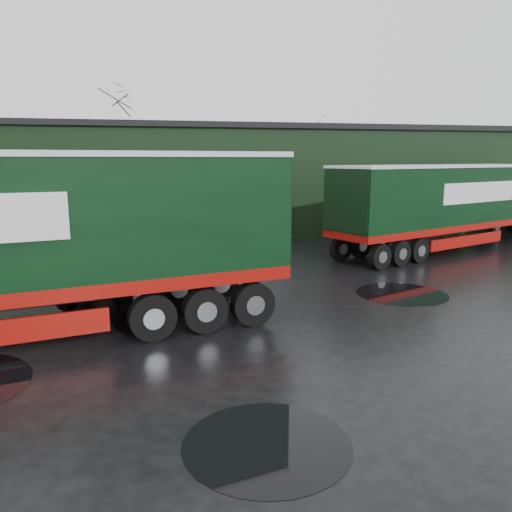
{
  "coord_description": "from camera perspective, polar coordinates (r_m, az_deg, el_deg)",
  "views": [
    {
      "loc": [
        -3.74,
        -12.21,
        4.4
      ],
      "look_at": [
        -0.76,
        1.31,
        1.7
      ],
      "focal_mm": 35.0,
      "sensor_mm": 36.0,
      "label": 1
    }
  ],
  "objects": [
    {
      "name": "ground",
      "position": [
        13.51,
        4.39,
        -8.01
      ],
      "size": [
        100.0,
        100.0,
        0.0
      ],
      "primitive_type": "plane",
      "color": "black"
    },
    {
      "name": "warehouse",
      "position": [
        32.74,
        -2.35,
        8.85
      ],
      "size": [
        32.4,
        12.4,
        6.3
      ],
      "color": "black",
      "rests_on": "ground"
    },
    {
      "name": "hero_tractor",
      "position": [
        16.92,
        -14.86,
        2.01
      ],
      "size": [
        4.42,
        6.48,
        3.71
      ],
      "primitive_type": null,
      "rotation": [
        0.0,
        0.0,
        -0.35
      ],
      "color": "#0C3618",
      "rests_on": "ground"
    },
    {
      "name": "lorry_right",
      "position": [
        25.23,
        20.1,
        5.11
      ],
      "size": [
        15.75,
        8.55,
        4.18
      ],
      "primitive_type": null,
      "rotation": [
        0.0,
        0.0,
        -1.18
      ],
      "color": "silver",
      "rests_on": "ground"
    },
    {
      "name": "wash_bucket",
      "position": [
        19.03,
        -5.49,
        -1.95
      ],
      "size": [
        0.36,
        0.36,
        0.29
      ],
      "primitive_type": "cylinder",
      "rotation": [
        0.0,
        0.0,
        0.18
      ],
      "color": "#072CA9",
      "rests_on": "ground"
    },
    {
      "name": "tree_back_a",
      "position": [
        42.28,
        -15.79,
        11.1
      ],
      "size": [
        4.4,
        4.4,
        9.5
      ],
      "primitive_type": null,
      "color": "black",
      "rests_on": "ground"
    },
    {
      "name": "tree_back_b",
      "position": [
        44.4,
        5.7,
        10.14
      ],
      "size": [
        4.4,
        4.4,
        7.5
      ],
      "primitive_type": null,
      "color": "black",
      "rests_on": "ground"
    },
    {
      "name": "puddle_0",
      "position": [
        8.36,
        1.26,
        -20.69
      ],
      "size": [
        2.68,
        2.68,
        0.01
      ],
      "primitive_type": "cylinder",
      "color": "black",
      "rests_on": "ground"
    },
    {
      "name": "puddle_1",
      "position": [
        17.29,
        16.32,
        -4.16
      ],
      "size": [
        2.99,
        2.99,
        0.01
      ],
      "primitive_type": "cylinder",
      "color": "black",
      "rests_on": "ground"
    }
  ]
}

